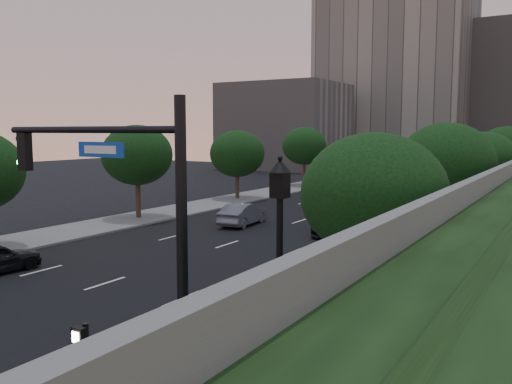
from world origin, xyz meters
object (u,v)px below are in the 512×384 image
Objects in this scene: street_lamp at (280,266)px; sedan_near_right at (339,220)px; sedan_mid_left at (243,214)px; pedestrian_a at (328,299)px; sedan_far_right at (392,203)px; traffic_signal_mast at (143,250)px; pedestrian_b at (413,277)px; sedan_far_left at (342,181)px; pedestrian_c at (407,263)px.

sedan_near_right is at bearing 107.23° from street_lamp.
pedestrian_a is at bearing 124.20° from sedan_mid_left.
sedan_far_right is at bearing 82.35° from sedan_near_right.
street_lamp is 3.04× the size of pedestrian_a.
pedestrian_a is (1.66, 6.45, -2.60)m from traffic_signal_mast.
sedan_far_right is at bearing -99.27° from pedestrian_a.
pedestrian_b is at bearing 73.72° from traffic_signal_mast.
sedan_mid_left is 27.62m from sedan_far_left.
traffic_signal_mast is 7.15m from pedestrian_a.
pedestrian_a reaches higher than pedestrian_b.
pedestrian_a is at bearing 75.58° from traffic_signal_mast.
pedestrian_c is at bearing -62.39° from pedestrian_b.
sedan_far_left is at bearing 109.82° from street_lamp.
sedan_far_left is at bearing -81.69° from pedestrian_c.
sedan_mid_left is at bearing 117.00° from traffic_signal_mast.
street_lamp is 7.33m from pedestrian_b.
sedan_near_right reaches higher than sedan_far_left.
sedan_near_right is (10.57, -26.78, 0.16)m from sedan_far_left.
pedestrian_c reaches higher than sedan_far_right.
sedan_mid_left is 15.83m from pedestrian_c.
traffic_signal_mast is 4.31× the size of pedestrian_b.
pedestrian_a reaches higher than sedan_mid_left.
sedan_far_right is 23.43m from pedestrian_b.
sedan_near_right is 1.48× the size of sedan_far_right.
pedestrian_b reaches higher than sedan_far_right.
street_lamp is 47.87m from sedan_far_left.
pedestrian_b is (7.47, -11.31, 0.14)m from sedan_near_right.
traffic_signal_mast reaches higher than street_lamp.
street_lamp reaches higher than pedestrian_b.
pedestrian_a is (16.55, -42.42, 0.41)m from sedan_far_left.
sedan_far_left is at bearing 103.99° from sedan_near_right.
traffic_signal_mast is 24.34m from sedan_mid_left.
pedestrian_c is (13.31, -8.57, 0.16)m from sedan_mid_left.
sedan_far_left reaches higher than sedan_far_right.
sedan_far_left is (-3.92, 27.34, -0.09)m from sedan_mid_left.
traffic_signal_mast is 1.47× the size of sedan_far_left.
pedestrian_a is at bearing 82.53° from street_lamp.
sedan_far_left is at bearing -87.60° from sedan_mid_left.
pedestrian_c is (1.02, 9.09, -1.72)m from street_lamp.
pedestrian_c is (-0.81, 2.18, -0.04)m from pedestrian_b.
sedan_mid_left is 1.19× the size of sedan_far_right.
sedan_mid_left is 0.96× the size of sedan_far_left.
street_lamp is at bearing 60.60° from pedestrian_a.
traffic_signal_mast reaches higher than sedan_far_left.
sedan_far_left is (-16.21, 45.00, -1.97)m from street_lamp.
street_lamp is at bearing 119.10° from sedan_mid_left.
pedestrian_b is (1.83, 6.90, -1.67)m from street_lamp.
sedan_mid_left is 2.98× the size of pedestrian_c.
sedan_far_left is at bearing 119.95° from sedan_far_right.
street_lamp reaches higher than sedan_near_right.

